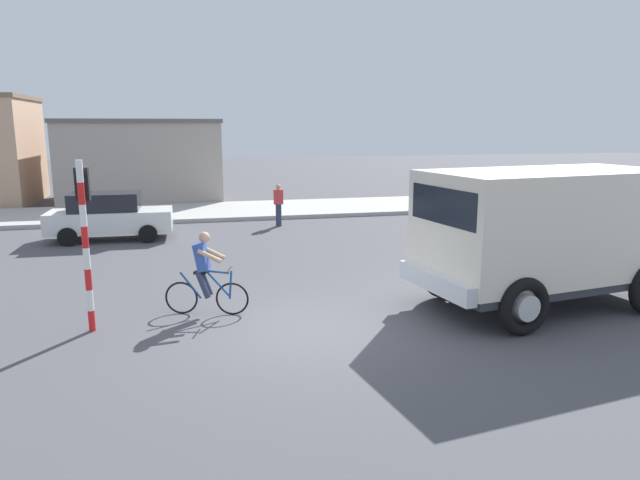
# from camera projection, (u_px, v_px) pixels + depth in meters

# --- Properties ---
(ground_plane) EXTENTS (120.00, 120.00, 0.00)m
(ground_plane) POSITION_uv_depth(u_px,v_px,m) (310.00, 329.00, 10.87)
(ground_plane) COLOR #4C4C51
(sidewalk_far) EXTENTS (80.00, 5.00, 0.16)m
(sidewalk_far) POSITION_uv_depth(u_px,v_px,m) (235.00, 210.00, 25.52)
(sidewalk_far) COLOR #ADADA8
(sidewalk_far) RESTS_ON ground
(truck_foreground) EXTENTS (5.72, 3.40, 2.90)m
(truck_foreground) POSITION_uv_depth(u_px,v_px,m) (545.00, 229.00, 11.95)
(truck_foreground) COLOR silver
(truck_foreground) RESTS_ON ground
(cyclist) EXTENTS (1.67, 0.65, 1.72)m
(cyclist) POSITION_uv_depth(u_px,v_px,m) (205.00, 273.00, 11.54)
(cyclist) COLOR black
(cyclist) RESTS_ON ground
(traffic_light_pole) EXTENTS (0.24, 0.43, 3.20)m
(traffic_light_pole) POSITION_uv_depth(u_px,v_px,m) (84.00, 222.00, 10.43)
(traffic_light_pole) COLOR red
(traffic_light_pole) RESTS_ON ground
(car_red_near) EXTENTS (4.03, 1.93, 1.60)m
(car_red_near) POSITION_uv_depth(u_px,v_px,m) (109.00, 216.00, 19.24)
(car_red_near) COLOR white
(car_red_near) RESTS_ON ground
(pedestrian_near_kerb) EXTENTS (0.34, 0.22, 1.62)m
(pedestrian_near_kerb) POSITION_uv_depth(u_px,v_px,m) (278.00, 204.00, 21.82)
(pedestrian_near_kerb) COLOR #2D334C
(pedestrian_near_kerb) RESTS_ON ground
(building_mid_block) EXTENTS (7.81, 6.71, 4.11)m
(building_mid_block) POSITION_uv_depth(u_px,v_px,m) (144.00, 160.00, 29.71)
(building_mid_block) COLOR #9E9389
(building_mid_block) RESTS_ON ground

